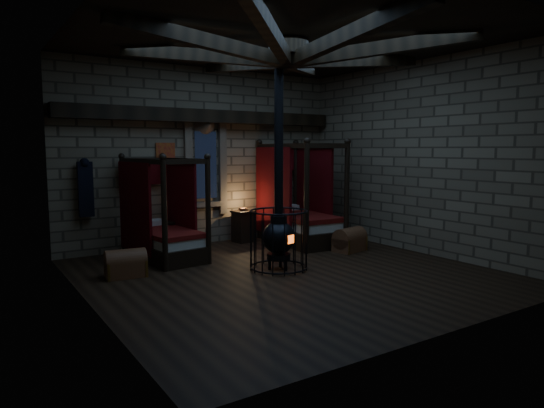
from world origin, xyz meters
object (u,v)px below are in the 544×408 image
trunk_right (350,241)px  bed_right (298,218)px  stove (279,235)px  bed_left (163,234)px  trunk_left (126,264)px

trunk_right → bed_right: bearing=90.1°
bed_right → stove: stove is taller
bed_left → stove: stove is taller
bed_left → bed_right: bearing=-8.3°
trunk_left → trunk_right: size_ratio=0.91×
stove → trunk_left: bearing=143.6°
trunk_left → stove: 2.84m
bed_left → trunk_right: 4.10m
trunk_left → stove: stove is taller
trunk_right → stove: 2.35m
bed_right → trunk_right: bed_right is taller
bed_left → stove: 2.59m
bed_right → bed_left: bearing=-178.0°
trunk_left → bed_right: bearing=18.4°
bed_left → trunk_right: (3.77, -1.60, -0.28)m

